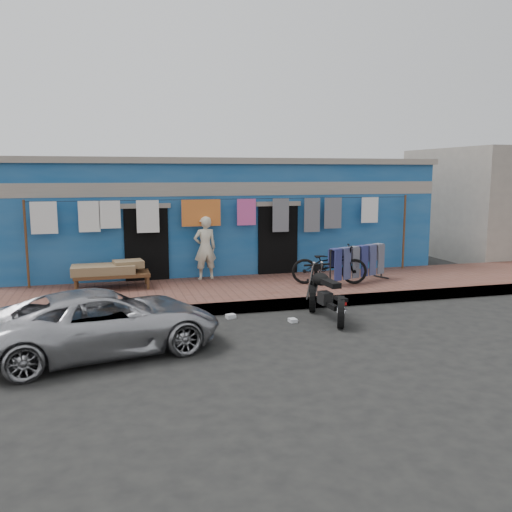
{
  "coord_description": "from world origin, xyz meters",
  "views": [
    {
      "loc": [
        -3.16,
        -9.39,
        2.97
      ],
      "look_at": [
        0.0,
        2.0,
        1.15
      ],
      "focal_mm": 38.0,
      "sensor_mm": 36.0,
      "label": 1
    }
  ],
  "objects_px": {
    "bicycle": "(330,260)",
    "jeans_rack": "(357,263)",
    "motorcycle": "(326,293)",
    "seated_person": "(205,248)",
    "charpoy": "(112,275)",
    "car": "(105,321)"
  },
  "relations": [
    {
      "from": "car",
      "to": "seated_person",
      "type": "bearing_deg",
      "value": -41.06
    },
    {
      "from": "bicycle",
      "to": "motorcycle",
      "type": "bearing_deg",
      "value": 171.13
    },
    {
      "from": "seated_person",
      "to": "motorcycle",
      "type": "bearing_deg",
      "value": 110.55
    },
    {
      "from": "seated_person",
      "to": "bicycle",
      "type": "bearing_deg",
      "value": 146.97
    },
    {
      "from": "seated_person",
      "to": "jeans_rack",
      "type": "distance_m",
      "value": 3.87
    },
    {
      "from": "seated_person",
      "to": "bicycle",
      "type": "relative_size",
      "value": 0.88
    },
    {
      "from": "seated_person",
      "to": "motorcycle",
      "type": "xyz_separation_m",
      "value": [
        1.85,
        -3.58,
        -0.52
      ]
    },
    {
      "from": "bicycle",
      "to": "charpoy",
      "type": "distance_m",
      "value": 5.26
    },
    {
      "from": "charpoy",
      "to": "jeans_rack",
      "type": "relative_size",
      "value": 0.93
    },
    {
      "from": "motorcycle",
      "to": "jeans_rack",
      "type": "bearing_deg",
      "value": 48.7
    },
    {
      "from": "seated_person",
      "to": "jeans_rack",
      "type": "relative_size",
      "value": 0.82
    },
    {
      "from": "seated_person",
      "to": "bicycle",
      "type": "xyz_separation_m",
      "value": [
        2.85,
        -1.41,
        -0.22
      ]
    },
    {
      "from": "seated_person",
      "to": "charpoy",
      "type": "relative_size",
      "value": 0.88
    },
    {
      "from": "seated_person",
      "to": "bicycle",
      "type": "height_order",
      "value": "seated_person"
    },
    {
      "from": "bicycle",
      "to": "charpoy",
      "type": "height_order",
      "value": "bicycle"
    },
    {
      "from": "bicycle",
      "to": "motorcycle",
      "type": "relative_size",
      "value": 1.09
    },
    {
      "from": "motorcycle",
      "to": "car",
      "type": "bearing_deg",
      "value": -170.22
    },
    {
      "from": "charpoy",
      "to": "jeans_rack",
      "type": "bearing_deg",
      "value": -8.28
    },
    {
      "from": "motorcycle",
      "to": "seated_person",
      "type": "bearing_deg",
      "value": 114.55
    },
    {
      "from": "bicycle",
      "to": "jeans_rack",
      "type": "height_order",
      "value": "bicycle"
    },
    {
      "from": "car",
      "to": "charpoy",
      "type": "bearing_deg",
      "value": -14.61
    },
    {
      "from": "motorcycle",
      "to": "jeans_rack",
      "type": "relative_size",
      "value": 0.86
    }
  ]
}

